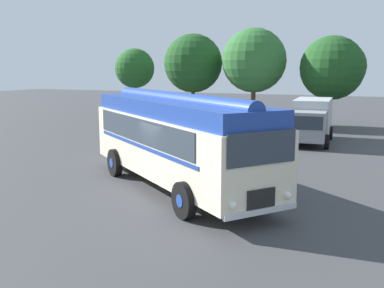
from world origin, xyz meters
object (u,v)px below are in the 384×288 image
(car_mid_left, at_px, (272,127))
(box_van, at_px, (311,119))
(vintage_bus, at_px, (176,137))
(car_near_left, at_px, (223,126))

(car_mid_left, distance_m, box_van, 2.35)
(vintage_bus, bearing_deg, car_near_left, 100.62)
(car_mid_left, bearing_deg, vintage_bus, -93.70)
(car_mid_left, height_order, box_van, box_van)
(vintage_bus, bearing_deg, car_mid_left, 86.30)
(vintage_bus, xyz_separation_m, car_near_left, (-2.10, 11.21, -1.05))
(vintage_bus, height_order, car_mid_left, vintage_bus)
(car_near_left, bearing_deg, vintage_bus, -79.38)
(vintage_bus, height_order, box_van, vintage_bus)
(box_van, bearing_deg, car_near_left, -165.80)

